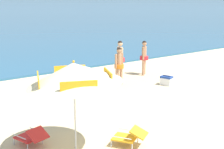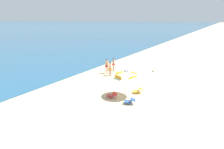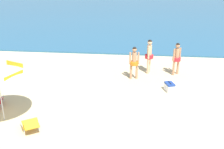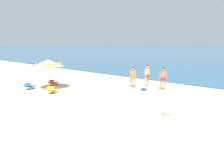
{
  "view_description": "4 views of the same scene",
  "coord_description": "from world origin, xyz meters",
  "px_view_note": "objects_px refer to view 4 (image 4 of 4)",
  "views": [
    {
      "loc": [
        -7.42,
        -4.44,
        3.84
      ],
      "look_at": [
        0.42,
        6.27,
        0.67
      ],
      "focal_mm": 52.83,
      "sensor_mm": 36.0,
      "label": 1
    },
    {
      "loc": [
        -17.54,
        -4.48,
        6.47
      ],
      "look_at": [
        -1.46,
        4.97,
        1.08
      ],
      "focal_mm": 30.96,
      "sensor_mm": 36.0,
      "label": 2
    },
    {
      "loc": [
        1.39,
        -6.32,
        5.63
      ],
      "look_at": [
        0.2,
        5.39,
        0.75
      ],
      "focal_mm": 44.87,
      "sensor_mm": 36.0,
      "label": 3
    },
    {
      "loc": [
        8.84,
        -5.46,
        3.42
      ],
      "look_at": [
        0.51,
        4.94,
        1.23
      ],
      "focal_mm": 29.66,
      "sensor_mm": 36.0,
      "label": 4
    }
  ],
  "objects_px": {
    "beach_ball": "(167,111)",
    "person_standing_near_shore": "(133,76)",
    "lounge_chair_facing_sea": "(30,86)",
    "beach_umbrella_striped_main": "(48,63)",
    "lounge_chair_under_umbrella": "(53,83)",
    "person_wading_in": "(163,77)",
    "lounge_chair_beside_umbrella": "(52,90)",
    "person_standing_beside": "(147,74)",
    "cooler_box": "(143,92)"
  },
  "relations": [
    {
      "from": "beach_umbrella_striped_main",
      "to": "lounge_chair_facing_sea",
      "type": "height_order",
      "value": "beach_umbrella_striped_main"
    },
    {
      "from": "beach_umbrella_striped_main",
      "to": "cooler_box",
      "type": "relative_size",
      "value": 5.57
    },
    {
      "from": "lounge_chair_facing_sea",
      "to": "lounge_chair_under_umbrella",
      "type": "bearing_deg",
      "value": 78.78
    },
    {
      "from": "lounge_chair_beside_umbrella",
      "to": "lounge_chair_facing_sea",
      "type": "xyz_separation_m",
      "value": [
        -2.45,
        -0.34,
        -0.0
      ]
    },
    {
      "from": "person_standing_beside",
      "to": "person_wading_in",
      "type": "xyz_separation_m",
      "value": [
        1.4,
        -0.13,
        -0.06
      ]
    },
    {
      "from": "lounge_chair_under_umbrella",
      "to": "lounge_chair_beside_umbrella",
      "type": "distance_m",
      "value": 2.57
    },
    {
      "from": "lounge_chair_under_umbrella",
      "to": "cooler_box",
      "type": "xyz_separation_m",
      "value": [
        7.24,
        2.24,
        -0.07
      ]
    },
    {
      "from": "person_standing_beside",
      "to": "person_wading_in",
      "type": "height_order",
      "value": "person_standing_beside"
    },
    {
      "from": "person_standing_near_shore",
      "to": "lounge_chair_under_umbrella",
      "type": "bearing_deg",
      "value": -147.78
    },
    {
      "from": "lounge_chair_facing_sea",
      "to": "beach_ball",
      "type": "height_order",
      "value": "lounge_chair_facing_sea"
    },
    {
      "from": "person_standing_near_shore",
      "to": "cooler_box",
      "type": "xyz_separation_m",
      "value": [
        1.67,
        -1.27,
        -0.77
      ]
    },
    {
      "from": "lounge_chair_beside_umbrella",
      "to": "beach_ball",
      "type": "xyz_separation_m",
      "value": [
        7.87,
        1.19,
        -0.08
      ]
    },
    {
      "from": "person_standing_near_shore",
      "to": "lounge_chair_beside_umbrella",
      "type": "bearing_deg",
      "value": -124.79
    },
    {
      "from": "lounge_chair_beside_umbrella",
      "to": "cooler_box",
      "type": "distance_m",
      "value": 6.38
    },
    {
      "from": "beach_ball",
      "to": "person_standing_near_shore",
      "type": "bearing_deg",
      "value": 138.92
    },
    {
      "from": "person_standing_near_shore",
      "to": "person_standing_beside",
      "type": "relative_size",
      "value": 0.93
    },
    {
      "from": "person_standing_beside",
      "to": "cooler_box",
      "type": "bearing_deg",
      "value": -67.27
    },
    {
      "from": "lounge_chair_facing_sea",
      "to": "person_wading_in",
      "type": "xyz_separation_m",
      "value": [
        8.1,
        6.15,
        0.71
      ]
    },
    {
      "from": "lounge_chair_beside_umbrella",
      "to": "person_standing_beside",
      "type": "bearing_deg",
      "value": 54.43
    },
    {
      "from": "person_standing_beside",
      "to": "beach_ball",
      "type": "height_order",
      "value": "person_standing_beside"
    },
    {
      "from": "beach_umbrella_striped_main",
      "to": "person_standing_beside",
      "type": "distance_m",
      "value": 7.73
    },
    {
      "from": "lounge_chair_under_umbrella",
      "to": "person_standing_beside",
      "type": "bearing_deg",
      "value": 34.98
    },
    {
      "from": "person_standing_beside",
      "to": "lounge_chair_beside_umbrella",
      "type": "bearing_deg",
      "value": -125.57
    },
    {
      "from": "lounge_chair_facing_sea",
      "to": "beach_umbrella_striped_main",
      "type": "bearing_deg",
      "value": 38.89
    },
    {
      "from": "lounge_chair_under_umbrella",
      "to": "beach_ball",
      "type": "distance_m",
      "value": 9.96
    },
    {
      "from": "person_wading_in",
      "to": "beach_umbrella_striped_main",
      "type": "bearing_deg",
      "value": -143.08
    },
    {
      "from": "lounge_chair_facing_sea",
      "to": "cooler_box",
      "type": "relative_size",
      "value": 1.74
    },
    {
      "from": "lounge_chair_under_umbrella",
      "to": "lounge_chair_facing_sea",
      "type": "distance_m",
      "value": 1.88
    },
    {
      "from": "lounge_chair_facing_sea",
      "to": "person_wading_in",
      "type": "bearing_deg",
      "value": 37.21
    },
    {
      "from": "lounge_chair_under_umbrella",
      "to": "person_wading_in",
      "type": "distance_m",
      "value": 8.87
    },
    {
      "from": "beach_umbrella_striped_main",
      "to": "person_standing_near_shore",
      "type": "bearing_deg",
      "value": 42.82
    },
    {
      "from": "beach_umbrella_striped_main",
      "to": "person_standing_near_shore",
      "type": "distance_m",
      "value": 6.57
    },
    {
      "from": "lounge_chair_facing_sea",
      "to": "cooler_box",
      "type": "bearing_deg",
      "value": 28.27
    },
    {
      "from": "lounge_chair_under_umbrella",
      "to": "lounge_chair_beside_umbrella",
      "type": "xyz_separation_m",
      "value": [
        2.08,
        -1.51,
        0.01
      ]
    },
    {
      "from": "cooler_box",
      "to": "person_standing_beside",
      "type": "bearing_deg",
      "value": 112.73
    },
    {
      "from": "lounge_chair_facing_sea",
      "to": "person_standing_near_shore",
      "type": "height_order",
      "value": "person_standing_near_shore"
    },
    {
      "from": "beach_umbrella_striped_main",
      "to": "person_standing_beside",
      "type": "height_order",
      "value": "beach_umbrella_striped_main"
    },
    {
      "from": "person_standing_near_shore",
      "to": "cooler_box",
      "type": "distance_m",
      "value": 2.23
    },
    {
      "from": "lounge_chair_under_umbrella",
      "to": "person_standing_near_shore",
      "type": "xyz_separation_m",
      "value": [
        5.57,
        3.51,
        0.7
      ]
    },
    {
      "from": "person_wading_in",
      "to": "lounge_chair_under_umbrella",
      "type": "bearing_deg",
      "value": -150.92
    },
    {
      "from": "lounge_chair_beside_umbrella",
      "to": "person_standing_beside",
      "type": "height_order",
      "value": "person_standing_beside"
    },
    {
      "from": "lounge_chair_beside_umbrella",
      "to": "person_standing_near_shore",
      "type": "xyz_separation_m",
      "value": [
        3.49,
        5.02,
        0.7
      ]
    },
    {
      "from": "cooler_box",
      "to": "person_wading_in",
      "type": "bearing_deg",
      "value": 76.63
    },
    {
      "from": "lounge_chair_beside_umbrella",
      "to": "person_wading_in",
      "type": "xyz_separation_m",
      "value": [
        5.65,
        5.81,
        0.71
      ]
    },
    {
      "from": "beach_umbrella_striped_main",
      "to": "lounge_chair_facing_sea",
      "type": "xyz_separation_m",
      "value": [
        -1.18,
        -0.95,
        -1.74
      ]
    },
    {
      "from": "beach_ball",
      "to": "cooler_box",
      "type": "bearing_deg",
      "value": 136.71
    },
    {
      "from": "beach_umbrella_striped_main",
      "to": "cooler_box",
      "type": "height_order",
      "value": "beach_umbrella_striped_main"
    },
    {
      "from": "person_wading_in",
      "to": "cooler_box",
      "type": "height_order",
      "value": "person_wading_in"
    },
    {
      "from": "lounge_chair_under_umbrella",
      "to": "person_standing_beside",
      "type": "relative_size",
      "value": 0.56
    },
    {
      "from": "person_standing_near_shore",
      "to": "lounge_chair_facing_sea",
      "type": "bearing_deg",
      "value": -137.92
    }
  ]
}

